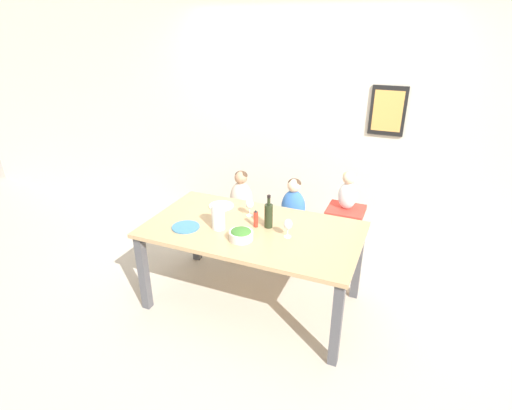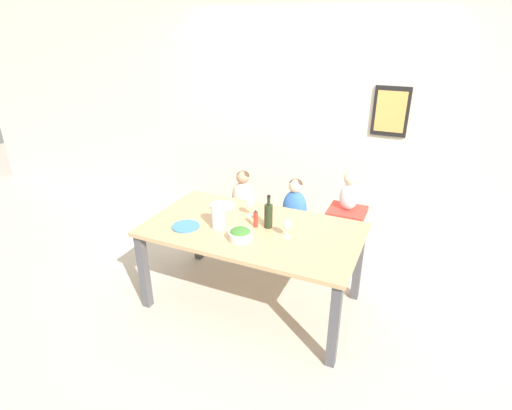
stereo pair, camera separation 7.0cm
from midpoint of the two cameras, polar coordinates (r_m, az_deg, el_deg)
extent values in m
plane|color=#BCB2A3|center=(3.75, 0.08, -13.53)|extent=(14.00, 14.00, 0.00)
cube|color=beige|center=(4.36, 7.67, 11.59)|extent=(10.00, 0.06, 2.70)
cube|color=black|center=(4.13, 19.17, 12.50)|extent=(0.33, 0.02, 0.47)
cube|color=gold|center=(4.11, 19.15, 12.47)|extent=(0.27, 0.00, 0.39)
cube|color=tan|center=(3.35, 0.08, -3.56)|extent=(1.79, 0.99, 0.03)
cube|color=#4C4C51|center=(3.62, -15.18, -9.13)|extent=(0.07, 0.07, 0.72)
cube|color=#4C4C51|center=(3.01, 11.78, -16.56)|extent=(0.07, 0.07, 0.72)
cube|color=#4C4C51|center=(4.22, -7.92, -3.30)|extent=(0.07, 0.07, 0.72)
cube|color=#4C4C51|center=(3.71, 14.91, -8.17)|extent=(0.07, 0.07, 0.72)
cylinder|color=silver|center=(4.30, -3.85, -4.88)|extent=(0.04, 0.04, 0.41)
cylinder|color=silver|center=(4.19, -0.39, -5.68)|extent=(0.04, 0.04, 0.41)
cylinder|color=silver|center=(4.52, -2.18, -3.27)|extent=(0.04, 0.04, 0.41)
cylinder|color=silver|center=(4.41, 1.14, -3.98)|extent=(0.04, 0.04, 0.41)
cube|color=tan|center=(4.24, -1.35, -1.71)|extent=(0.40, 0.38, 0.05)
cylinder|color=silver|center=(4.09, 3.24, -6.48)|extent=(0.04, 0.04, 0.41)
cylinder|color=silver|center=(4.02, 7.04, -7.30)|extent=(0.04, 0.04, 0.41)
cylinder|color=silver|center=(4.32, 4.60, -4.70)|extent=(0.04, 0.04, 0.41)
cylinder|color=silver|center=(4.25, 8.21, -5.43)|extent=(0.04, 0.04, 0.41)
cube|color=tan|center=(4.06, 5.91, -3.15)|extent=(0.40, 0.38, 0.05)
cylinder|color=silver|center=(3.91, 10.78, -6.18)|extent=(0.04, 0.04, 0.68)
cylinder|color=silver|center=(3.88, 14.25, -6.85)|extent=(0.04, 0.04, 0.68)
cylinder|color=silver|center=(4.12, 11.61, -4.60)|extent=(0.04, 0.04, 0.68)
cylinder|color=silver|center=(4.09, 14.90, -5.21)|extent=(0.04, 0.04, 0.68)
cube|color=red|center=(3.83, 13.40, -0.94)|extent=(0.34, 0.32, 0.05)
ellipsoid|color=beige|center=(4.15, -1.38, 0.91)|extent=(0.24, 0.18, 0.37)
sphere|color=tan|center=(4.06, -1.41, 3.95)|extent=(0.13, 0.13, 0.13)
ellipsoid|color=#473323|center=(4.06, -1.37, 4.25)|extent=(0.13, 0.13, 0.09)
ellipsoid|color=#3366B2|center=(3.96, 6.04, -0.44)|extent=(0.24, 0.18, 0.37)
sphere|color=beige|center=(3.87, 6.19, 2.72)|extent=(0.13, 0.13, 0.13)
ellipsoid|color=#473323|center=(3.87, 6.24, 3.04)|extent=(0.13, 0.13, 0.09)
ellipsoid|color=silver|center=(3.77, 13.63, 1.19)|extent=(0.17, 0.13, 0.26)
sphere|color=beige|center=(3.70, 13.89, 3.68)|extent=(0.12, 0.12, 0.12)
ellipsoid|color=#DBC684|center=(3.70, 13.94, 3.97)|extent=(0.12, 0.11, 0.08)
cylinder|color=#232D19|center=(3.31, 2.40, -1.61)|extent=(0.07, 0.07, 0.20)
cylinder|color=#232D19|center=(3.25, 2.44, 0.68)|extent=(0.03, 0.03, 0.08)
cylinder|color=black|center=(3.24, 2.45, 1.20)|extent=(0.03, 0.03, 0.02)
cylinder|color=white|center=(3.30, -4.83, -1.58)|extent=(0.11, 0.11, 0.22)
cylinder|color=white|center=(3.21, 5.06, -4.57)|extent=(0.06, 0.06, 0.00)
cylinder|color=white|center=(3.20, 5.09, -4.02)|extent=(0.01, 0.01, 0.07)
ellipsoid|color=white|center=(3.16, 5.14, -2.82)|extent=(0.07, 0.07, 0.09)
cylinder|color=white|center=(3.55, -0.28, -1.48)|extent=(0.06, 0.06, 0.00)
cylinder|color=white|center=(3.53, -0.28, -0.98)|extent=(0.01, 0.01, 0.07)
ellipsoid|color=white|center=(3.50, -0.28, 0.14)|extent=(0.07, 0.07, 0.09)
cylinder|color=silver|center=(3.16, -1.62, -4.36)|extent=(0.19, 0.19, 0.07)
ellipsoid|color=#3D752D|center=(3.14, -1.63, -3.81)|extent=(0.16, 0.16, 0.05)
cylinder|color=teal|center=(3.40, -9.40, -3.01)|extent=(0.23, 0.23, 0.01)
cylinder|color=silver|center=(3.74, -4.31, -0.07)|extent=(0.23, 0.23, 0.01)
cylinder|color=red|center=(3.33, 0.56, -2.07)|extent=(0.04, 0.04, 0.14)
cone|color=black|center=(3.30, 0.57, -0.86)|extent=(0.03, 0.03, 0.02)
camera|label=1|loc=(0.04, -89.39, 0.28)|focal=28.00mm
camera|label=2|loc=(0.04, 90.61, -0.28)|focal=28.00mm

